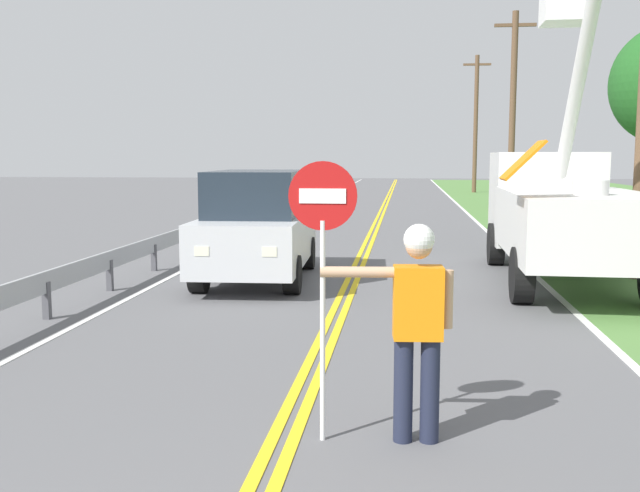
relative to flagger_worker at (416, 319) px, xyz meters
The scene contains 11 objects.
centerline_yellow_left 15.40m from the flagger_worker, 94.44° to the left, with size 0.11×110.00×0.01m, color yellow.
centerline_yellow_right 15.39m from the flagger_worker, 93.77° to the left, with size 0.11×110.00×0.01m, color yellow.
edge_line_right 15.56m from the flagger_worker, 80.72° to the left, with size 0.12×110.00×0.01m, color silver.
edge_line_left 16.06m from the flagger_worker, 107.05° to the left, with size 0.12×110.00×0.01m, color silver.
flagger_worker is the anchor object (origin of this frame).
stop_sign_paddle 1.02m from the flagger_worker, behind, with size 0.56×0.04×2.33m.
utility_bucket_truck 8.99m from the flagger_worker, 71.33° to the left, with size 2.81×6.86×5.67m.
oncoming_suv_nearest 8.27m from the flagger_worker, 110.59° to the left, with size 2.07×4.67×2.10m.
utility_pole_mid 28.06m from the flagger_worker, 80.56° to the left, with size 1.80×0.28×8.69m.
utility_pole_far 43.89m from the flagger_worker, 84.16° to the left, with size 1.80×0.28×8.98m.
guardrail_left_shoulder 13.13m from the flagger_worker, 113.82° to the left, with size 0.10×32.00×0.71m.
Camera 1 is at (0.99, -1.18, 2.36)m, focal length 40.66 mm.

